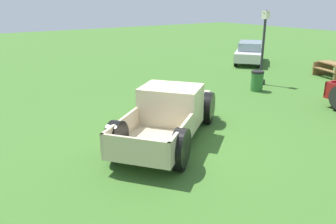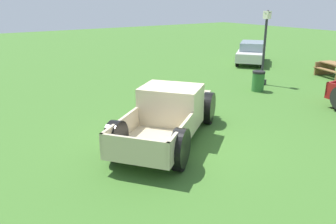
# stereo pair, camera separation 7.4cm
# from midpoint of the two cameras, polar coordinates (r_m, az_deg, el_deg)

# --- Properties ---
(ground_plane) EXTENTS (80.00, 80.00, 0.00)m
(ground_plane) POSITION_cam_midpoint_polar(r_m,az_deg,el_deg) (10.34, 1.63, -4.90)
(ground_plane) COLOR #3D6B28
(pickup_truck_foreground) EXTENTS (4.67, 5.33, 1.62)m
(pickup_truck_foreground) POSITION_cam_midpoint_polar(r_m,az_deg,el_deg) (10.49, 0.43, -0.03)
(pickup_truck_foreground) COLOR #C6B793
(pickup_truck_foreground) RESTS_ON ground_plane
(sedan_distant_b) EXTENTS (3.97, 4.37, 1.41)m
(sedan_distant_b) POSITION_cam_midpoint_polar(r_m,az_deg,el_deg) (23.62, 13.62, 9.85)
(sedan_distant_b) COLOR silver
(sedan_distant_b) RESTS_ON ground_plane
(lamp_post_near) EXTENTS (0.36, 0.36, 3.65)m
(lamp_post_near) POSITION_cam_midpoint_polar(r_m,az_deg,el_deg) (17.50, 15.69, 10.68)
(lamp_post_near) COLOR #2D2D33
(lamp_post_near) RESTS_ON ground_plane
(picnic_table) EXTENTS (2.16, 1.95, 0.78)m
(picnic_table) POSITION_cam_midpoint_polar(r_m,az_deg,el_deg) (20.84, 26.20, 6.67)
(picnic_table) COLOR olive
(picnic_table) RESTS_ON ground_plane
(trash_can) EXTENTS (0.59, 0.59, 0.95)m
(trash_can) POSITION_cam_midpoint_polar(r_m,az_deg,el_deg) (16.37, 14.72, 5.13)
(trash_can) COLOR #2D6B2D
(trash_can) RESTS_ON ground_plane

